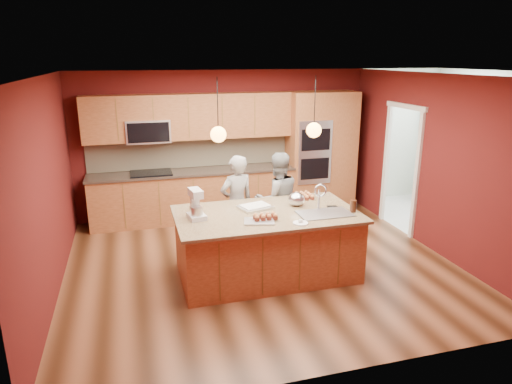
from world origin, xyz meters
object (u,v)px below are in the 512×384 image
object	(u,v)px
person_left	(237,204)
mixing_bowl	(296,199)
island	(268,243)
stand_mixer	(196,206)
person_right	(277,200)

from	to	relation	value
person_left	mixing_bowl	world-z (taller)	person_left
island	stand_mixer	xyz separation A→B (m)	(-0.96, 0.05, 0.61)
stand_mixer	person_left	bearing A→B (deg)	41.35
stand_mixer	person_right	bearing A→B (deg)	23.70
stand_mixer	mixing_bowl	bearing A→B (deg)	-2.83
island	mixing_bowl	xyz separation A→B (m)	(0.48, 0.20, 0.54)
person_left	person_right	xyz separation A→B (m)	(0.66, 0.00, 0.00)
person_right	stand_mixer	xyz separation A→B (m)	(-1.41, -0.90, 0.31)
person_right	stand_mixer	size ratio (longest dim) A/B	3.87
person_left	island	bearing A→B (deg)	86.60
person_right	mixing_bowl	distance (m)	0.78
person_left	person_right	distance (m)	0.66
person_right	island	bearing A→B (deg)	62.11
person_right	mixing_bowl	bearing A→B (deg)	89.97
person_left	stand_mixer	world-z (taller)	person_left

